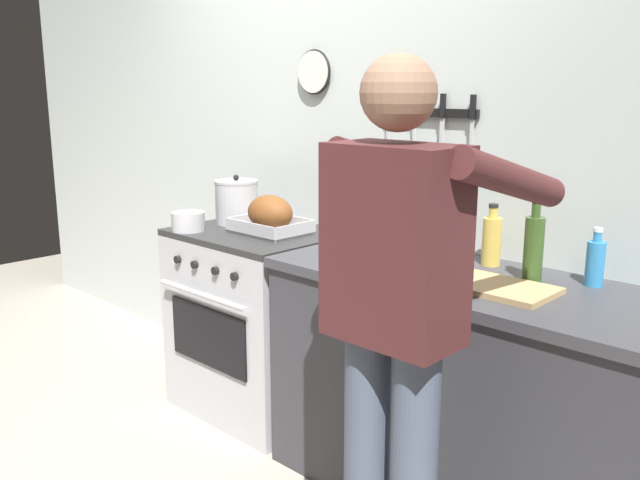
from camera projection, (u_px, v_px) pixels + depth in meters
wall_back at (344, 144)px, 3.26m from camera, size 6.00×0.13×2.60m
counter_block at (531, 414)px, 2.37m from camera, size 2.03×0.65×0.90m
stove at (260, 320)px, 3.34m from camera, size 0.76×0.67×0.90m
person_cook at (398, 307)px, 1.96m from camera, size 0.51×0.63×1.66m
roasting_pan at (270, 216)px, 3.17m from camera, size 0.35×0.26×0.18m
stock_pot at (237, 202)px, 3.40m from camera, size 0.22×0.22×0.24m
saucepan at (188, 221)px, 3.23m from camera, size 0.16×0.16×0.09m
cutting_board at (499, 288)px, 2.29m from camera, size 0.36×0.24×0.02m
bottle_cooking_oil at (492, 240)px, 2.60m from camera, size 0.07×0.07×0.24m
bottle_wine_red at (385, 224)px, 2.74m from camera, size 0.07×0.07×0.31m
bottle_soy_sauce at (388, 223)px, 2.98m from camera, size 0.05×0.05×0.21m
bottle_olive_oil at (534, 248)px, 2.36m from camera, size 0.07×0.07×0.30m
bottle_dish_soap at (595, 262)px, 2.33m from camera, size 0.06×0.06×0.20m
bottle_vinegar at (375, 229)px, 2.83m from camera, size 0.06×0.06×0.22m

